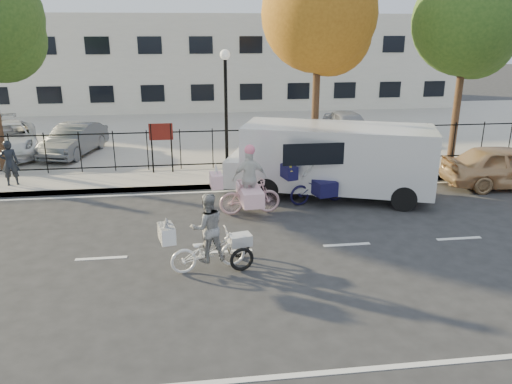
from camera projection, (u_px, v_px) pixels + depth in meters
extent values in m
plane|color=#333334|center=(228.00, 251.00, 12.17)|extent=(120.00, 120.00, 0.00)
cube|color=#A8A399|center=(216.00, 186.00, 16.90)|extent=(60.00, 0.10, 0.15)
cube|color=#A8A399|center=(215.00, 178.00, 17.88)|extent=(60.00, 2.20, 0.15)
cube|color=#A8A399|center=(206.00, 130.00, 26.26)|extent=(60.00, 15.60, 0.15)
cube|color=silver|center=(200.00, 61.00, 34.76)|extent=(34.00, 10.00, 6.00)
cylinder|color=black|center=(226.00, 116.00, 17.95)|extent=(0.12, 0.12, 4.00)
sphere|color=white|center=(225.00, 55.00, 17.28)|extent=(0.36, 0.36, 0.36)
cylinder|color=black|center=(152.00, 148.00, 17.97)|extent=(0.06, 0.06, 1.80)
cylinder|color=black|center=(172.00, 148.00, 18.05)|extent=(0.06, 0.06, 1.80)
cube|color=#59140F|center=(161.00, 132.00, 17.82)|extent=(0.85, 0.04, 0.60)
imported|color=white|center=(208.00, 251.00, 11.15)|extent=(1.81, 0.96, 0.90)
imported|color=white|center=(208.00, 228.00, 10.98)|extent=(0.88, 0.75, 1.58)
cube|color=white|center=(167.00, 233.00, 10.68)|extent=(0.41, 0.60, 0.36)
cone|color=white|center=(166.00, 221.00, 10.72)|extent=(0.14, 0.14, 0.18)
cone|color=white|center=(166.00, 225.00, 10.49)|extent=(0.14, 0.14, 0.18)
torus|color=black|center=(242.00, 259.00, 11.12)|extent=(0.57, 0.20, 0.56)
torus|color=black|center=(239.00, 246.00, 11.78)|extent=(0.57, 0.20, 0.56)
cube|color=white|center=(240.00, 240.00, 11.35)|extent=(0.57, 0.45, 0.25)
imported|color=beige|center=(250.00, 196.00, 14.48)|extent=(1.83, 0.64, 1.08)
imported|color=silver|center=(250.00, 178.00, 14.31)|extent=(1.02, 0.49, 1.70)
cube|color=#F7BCC9|center=(216.00, 180.00, 14.12)|extent=(0.37, 0.61, 0.39)
cone|color=silver|center=(216.00, 169.00, 14.01)|extent=(0.13, 0.13, 0.35)
cube|color=#F7BCC9|center=(250.00, 194.00, 14.46)|extent=(0.69, 1.44, 0.43)
sphere|color=pink|center=(250.00, 150.00, 14.04)|extent=(0.30, 0.30, 0.30)
imported|color=black|center=(318.00, 187.00, 15.40)|extent=(1.99, 1.09, 0.99)
imported|color=silver|center=(319.00, 168.00, 15.20)|extent=(1.24, 0.89, 1.74)
cube|color=#121138|center=(289.00, 172.00, 14.87)|extent=(0.46, 0.67, 0.40)
cone|color=gold|center=(288.00, 163.00, 14.99)|extent=(0.13, 0.26, 0.36)
cone|color=gold|center=(291.00, 166.00, 14.61)|extent=(0.13, 0.26, 0.36)
cube|color=#121138|center=(318.00, 184.00, 15.36)|extent=(0.93, 1.54, 0.44)
cube|color=white|center=(337.00, 157.00, 15.80)|extent=(6.26, 4.02, 1.96)
cube|color=white|center=(237.00, 177.00, 15.58)|extent=(1.22, 2.18, 0.87)
cylinder|color=black|center=(278.00, 197.00, 14.94)|extent=(0.81, 0.52, 0.76)
cylinder|color=black|center=(268.00, 178.00, 16.74)|extent=(0.81, 0.52, 0.76)
cylinder|color=black|center=(409.00, 191.00, 15.44)|extent=(0.81, 0.52, 0.76)
cylinder|color=black|center=(386.00, 174.00, 17.24)|extent=(0.81, 0.52, 0.76)
imported|color=tan|center=(507.00, 166.00, 16.87)|extent=(4.38, 2.05, 1.45)
imported|color=black|center=(10.00, 163.00, 16.58)|extent=(0.64, 0.52, 1.53)
imported|color=white|center=(8.00, 139.00, 20.51)|extent=(3.57, 5.29, 1.35)
imported|color=#54585D|center=(74.00, 140.00, 20.60)|extent=(2.29, 4.06, 1.27)
imported|color=#A1A2A8|center=(348.00, 126.00, 23.23)|extent=(1.76, 4.09, 1.37)
sphere|color=#385B1E|center=(1.00, 39.00, 17.30)|extent=(3.03, 3.03, 3.03)
cylinder|color=#442D1D|center=(316.00, 102.00, 19.14)|extent=(0.28, 0.28, 4.96)
sphere|color=#9F6219|center=(319.00, 14.00, 18.14)|extent=(4.25, 4.25, 4.25)
sphere|color=#9F6219|center=(330.00, 34.00, 18.61)|extent=(3.12, 3.12, 3.12)
cylinder|color=#442D1D|center=(457.00, 103.00, 19.52)|extent=(0.28, 0.28, 4.76)
sphere|color=#385B1E|center=(468.00, 21.00, 18.56)|extent=(4.08, 4.08, 4.08)
sphere|color=#385B1E|center=(475.00, 40.00, 19.02)|extent=(2.99, 2.99, 2.99)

